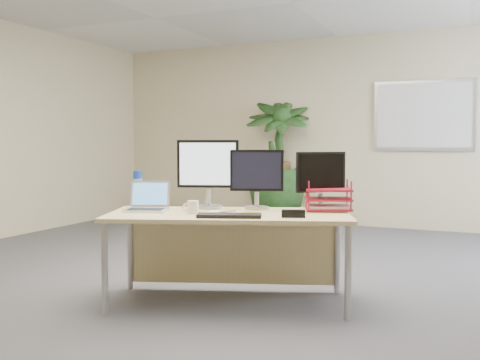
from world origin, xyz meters
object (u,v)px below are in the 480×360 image
at_px(desk, 230,230).
at_px(laptop, 148,203).
at_px(monitor_left, 208,169).
at_px(monitor_right, 257,175).
at_px(floor_plant, 277,173).

distance_m(desk, laptop, 0.66).
xyz_separation_m(desk, laptop, (-0.59, -0.21, 0.20)).
height_order(monitor_left, monitor_right, monitor_left).
relative_size(desk, monitor_left, 3.57).
relative_size(monitor_right, laptop, 1.20).
xyz_separation_m(desk, floor_plant, (-0.98, 3.71, 0.21)).
distance_m(desk, floor_plant, 3.84).
relative_size(floor_plant, laptop, 3.91).
relative_size(desk, laptop, 4.97).
distance_m(floor_plant, monitor_left, 3.69).
relative_size(floor_plant, monitor_left, 2.81).
distance_m(floor_plant, laptop, 3.94).
bearing_deg(monitor_left, monitor_right, 17.08).
xyz_separation_m(floor_plant, monitor_left, (0.75, -3.61, 0.23)).
relative_size(floor_plant, monitor_right, 3.27).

